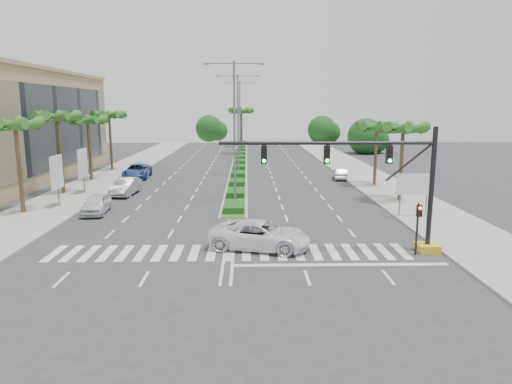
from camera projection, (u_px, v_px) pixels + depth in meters
ground at (229, 253)px, 26.26m from camera, size 160.00×160.00×0.00m
footpath_right at (386, 189)px, 46.20m from camera, size 6.00×120.00×0.15m
footpath_left at (85, 190)px, 45.60m from camera, size 6.00×120.00×0.15m
median at (240, 160)px, 70.45m from camera, size 2.20×75.00×0.20m
median_grass at (240, 159)px, 70.43m from camera, size 1.80×75.00×0.04m
building at (1, 127)px, 50.17m from camera, size 12.00×36.00×12.00m
signal_gantry at (392, 193)px, 25.80m from camera, size 12.60×1.20×7.20m
pedestrian_signal at (418, 220)px, 25.43m from camera, size 0.28×0.36×3.00m
direction_sign at (414, 186)px, 33.93m from camera, size 2.70×0.11×3.40m
billboard_near at (57, 173)px, 37.21m from camera, size 0.18×2.10×4.35m
billboard_far at (83, 163)px, 43.11m from camera, size 0.18×2.10×4.35m
palm_left_near at (15, 128)px, 34.52m from camera, size 4.57×4.68×7.55m
palm_left_mid at (58, 120)px, 42.30m from camera, size 4.57×4.68×7.95m
palm_left_far at (88, 123)px, 50.27m from camera, size 4.57×4.68×7.35m
palm_left_end at (109, 117)px, 58.06m from camera, size 4.57×4.68×7.75m
palm_right_near at (403, 131)px, 39.15m from camera, size 4.57×4.68×7.05m
palm_right_far at (377, 130)px, 47.06m from camera, size 4.57×4.68×6.75m
palm_median_a at (241, 113)px, 78.96m from camera, size 4.57×4.68×8.05m
palm_median_b at (242, 112)px, 93.70m from camera, size 4.57×4.68×8.05m
streetlight_near at (234, 124)px, 38.75m from camera, size 5.10×0.25×12.00m
streetlight_mid at (238, 119)px, 54.47m from camera, size 5.10×0.25×12.00m
streetlight_far at (240, 116)px, 70.19m from camera, size 5.10×0.25×12.00m
car_parked_a at (96, 204)px, 35.75m from camera, size 2.14×4.54×1.50m
car_parked_b at (126, 187)px, 43.19m from camera, size 2.06×4.99×1.61m
car_parked_c at (137, 171)px, 53.30m from camera, size 3.03×6.04×1.64m
car_parked_d at (141, 169)px, 55.09m from camera, size 2.84×5.62×1.56m
car_crossing at (260, 235)px, 26.87m from camera, size 6.43×4.12×1.65m
car_right at (340, 174)px, 52.47m from camera, size 1.79×4.03×1.29m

